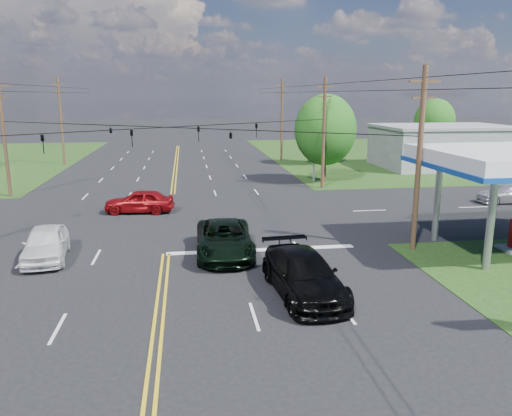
{
  "coord_description": "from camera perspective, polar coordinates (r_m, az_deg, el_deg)",
  "views": [
    {
      "loc": [
        1.16,
        -21.01,
        8.07
      ],
      "look_at": [
        4.99,
        6.0,
        1.84
      ],
      "focal_mm": 35.0,
      "sensor_mm": 36.0,
      "label": 1
    }
  ],
  "objects": [
    {
      "name": "suv_black",
      "position": [
        20.68,
        5.44,
        -7.56
      ],
      "size": [
        2.96,
        6.22,
        1.75
      ],
      "primitive_type": "imported",
      "rotation": [
        0.0,
        0.0,
        0.09
      ],
      "color": "black",
      "rests_on": "ground"
    },
    {
      "name": "pole_nw",
      "position": [
        44.45,
        -26.85,
        7.42
      ],
      "size": [
        1.6,
        0.28,
        9.5
      ],
      "color": "#44291D",
      "rests_on": "ground"
    },
    {
      "name": "polesign_ne",
      "position": [
        46.61,
        6.77,
        9.75
      ],
      "size": [
        2.03,
        0.36,
        7.34
      ],
      "color": "#A5A5AA",
      "rests_on": "ground"
    },
    {
      "name": "pickup_dkgreen",
      "position": [
        25.62,
        -3.62,
        -3.54
      ],
      "size": [
        3.02,
        6.21,
        1.7
      ],
      "primitive_type": "imported",
      "rotation": [
        0.0,
        0.0,
        -0.03
      ],
      "color": "black",
      "rests_on": "ground"
    },
    {
      "name": "tree_right_a",
      "position": [
        46.92,
        7.94,
        8.82
      ],
      "size": [
        5.7,
        5.7,
        8.18
      ],
      "color": "#44291D",
      "rests_on": "ground"
    },
    {
      "name": "sedan_far",
      "position": [
        42.54,
        26.82,
        1.47
      ],
      "size": [
        4.8,
        2.09,
        1.38
      ],
      "primitive_type": "imported",
      "rotation": [
        0.0,
        0.0,
        -1.61
      ],
      "color": "silver",
      "rests_on": "ground"
    },
    {
      "name": "pickup_white",
      "position": [
        26.97,
        -22.9,
        -3.74
      ],
      "size": [
        2.57,
        5.12,
        1.67
      ],
      "primitive_type": "imported",
      "rotation": [
        0.0,
        0.0,
        0.12
      ],
      "color": "white",
      "rests_on": "ground"
    },
    {
      "name": "pole_left_far",
      "position": [
        62.7,
        -21.4,
        9.33
      ],
      "size": [
        1.6,
        0.28,
        10.0
      ],
      "color": "#44291D",
      "rests_on": "ground"
    },
    {
      "name": "tree_far_r",
      "position": [
        71.15,
        19.71,
        9.27
      ],
      "size": [
        5.32,
        5.32,
        7.63
      ],
      "color": "#44291D",
      "rests_on": "ground"
    },
    {
      "name": "stop_bar",
      "position": [
        26.56,
        0.64,
        -4.83
      ],
      "size": [
        10.0,
        0.5,
        0.02
      ],
      "primitive_type": "cube",
      "color": "silver",
      "rests_on": "ground"
    },
    {
      "name": "sedan_red",
      "position": [
        35.67,
        -13.19,
        0.76
      ],
      "size": [
        4.91,
        2.36,
        1.62
      ],
      "primitive_type": "imported",
      "rotation": [
        0.0,
        0.0,
        -1.67
      ],
      "color": "maroon",
      "rests_on": "ground"
    },
    {
      "name": "pole_ne",
      "position": [
        43.76,
        7.75,
        8.61
      ],
      "size": [
        1.6,
        0.28,
        9.5
      ],
      "color": "#44291D",
      "rests_on": "ground"
    },
    {
      "name": "tree_right_b",
      "position": [
        59.17,
        7.07,
        9.03
      ],
      "size": [
        4.94,
        4.94,
        7.09
      ],
      "color": "#44291D",
      "rests_on": "ground"
    },
    {
      "name": "grass_ne",
      "position": [
        73.74,
        19.42,
        5.84
      ],
      "size": [
        46.0,
        48.0,
        0.03
      ],
      "primitive_type": "cube",
      "color": "#1C3A12",
      "rests_on": "ground"
    },
    {
      "name": "ground",
      "position": [
        34.01,
        -9.78,
        -1.06
      ],
      "size": [
        280.0,
        280.0,
        0.0
      ],
      "primitive_type": "plane",
      "color": "black",
      "rests_on": "ground"
    },
    {
      "name": "pole_right_far",
      "position": [
        62.22,
        2.97,
        10.16
      ],
      "size": [
        1.6,
        0.28,
        10.0
      ],
      "color": "#44291D",
      "rests_on": "ground"
    },
    {
      "name": "span_wire_signals",
      "position": [
        33.1,
        -10.18,
        9.06
      ],
      "size": [
        26.0,
        18.0,
        1.13
      ],
      "color": "black",
      "rests_on": "ground"
    },
    {
      "name": "retail_ne",
      "position": [
        60.64,
        20.53,
        6.49
      ],
      "size": [
        14.0,
        10.0,
        4.4
      ],
      "primitive_type": "cube",
      "color": "slate",
      "rests_on": "ground"
    },
    {
      "name": "pole_se",
      "position": [
        26.96,
        18.14,
        5.5
      ],
      "size": [
        1.6,
        0.28,
        9.5
      ],
      "color": "#44291D",
      "rests_on": "ground"
    },
    {
      "name": "power_lines",
      "position": [
        31.04,
        -10.5,
        13.63
      ],
      "size": [
        26.04,
        100.0,
        0.64
      ],
      "color": "black",
      "rests_on": "ground"
    }
  ]
}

